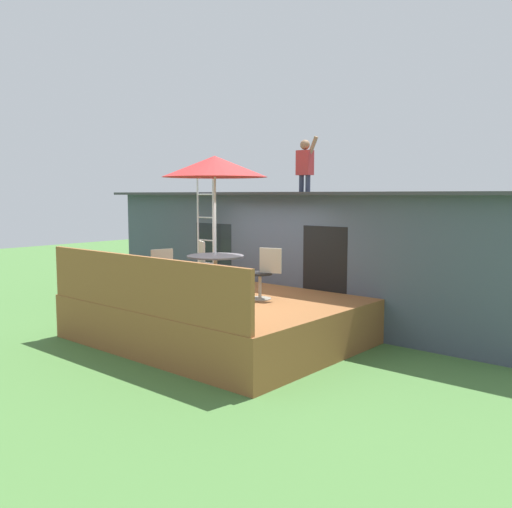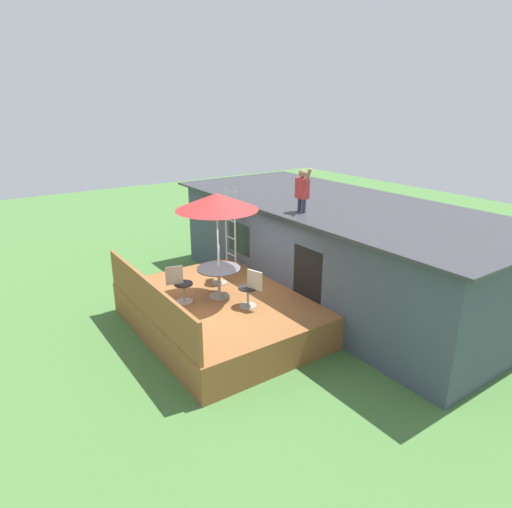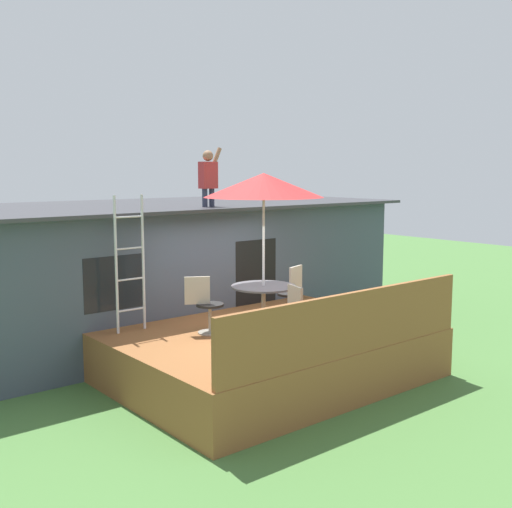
{
  "view_description": "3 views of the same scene",
  "coord_description": "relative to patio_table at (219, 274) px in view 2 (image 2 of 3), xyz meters",
  "views": [
    {
      "loc": [
        6.99,
        -7.21,
        2.66
      ],
      "look_at": [
        0.2,
        0.7,
        1.53
      ],
      "focal_mm": 38.81,
      "sensor_mm": 36.0,
      "label": 1
    },
    {
      "loc": [
        8.54,
        -5.02,
        5.3
      ],
      "look_at": [
        0.37,
        0.66,
        1.87
      ],
      "focal_mm": 31.26,
      "sensor_mm": 36.0,
      "label": 2
    },
    {
      "loc": [
        -6.46,
        -7.63,
        3.38
      ],
      "look_at": [
        0.34,
        0.61,
        1.95
      ],
      "focal_mm": 43.84,
      "sensor_mm": 36.0,
      "label": 3
    }
  ],
  "objects": [
    {
      "name": "person_figure",
      "position": [
        0.45,
        2.14,
        1.92
      ],
      "size": [
        0.47,
        0.2,
        1.11
      ],
      "color": "#33384C",
      "rests_on": "house"
    },
    {
      "name": "deck",
      "position": [
        0.09,
        0.1,
        -0.99
      ],
      "size": [
        4.87,
        3.92,
        0.8
      ],
      "primitive_type": "cube",
      "color": "brown",
      "rests_on": "ground"
    },
    {
      "name": "deck_railing",
      "position": [
        0.09,
        -1.81,
        -0.14
      ],
      "size": [
        4.77,
        0.08,
        0.9
      ],
      "primitive_type": "cube",
      "color": "brown",
      "rests_on": "deck"
    },
    {
      "name": "patio_table",
      "position": [
        0.0,
        0.0,
        0.0
      ],
      "size": [
        1.04,
        1.04,
        0.74
      ],
      "color": "#A59E8C",
      "rests_on": "deck"
    },
    {
      "name": "house",
      "position": [
        0.09,
        3.7,
        -0.03
      ],
      "size": [
        10.5,
        4.5,
        2.7
      ],
      "color": "#424C5B",
      "rests_on": "ground"
    },
    {
      "name": "ground_plane",
      "position": [
        0.09,
        0.1,
        -1.39
      ],
      "size": [
        40.0,
        40.0,
        0.0
      ],
      "primitive_type": "plane",
      "color": "#477538"
    },
    {
      "name": "patio_chair_near",
      "position": [
        -0.23,
        -0.91,
        -0.13
      ],
      "size": [
        0.44,
        0.61,
        0.92
      ],
      "rotation": [
        0.0,
        0.0,
        1.32
      ],
      "color": "#A59E8C",
      "rests_on": "deck"
    },
    {
      "name": "patio_umbrella",
      "position": [
        0.0,
        -0.0,
        1.76
      ],
      "size": [
        1.9,
        1.9,
        2.54
      ],
      "color": "silver",
      "rests_on": "deck"
    },
    {
      "name": "step_ladder",
      "position": [
        -1.65,
        1.36,
        0.51
      ],
      "size": [
        0.52,
        0.04,
        2.2
      ],
      "color": "silver",
      "rests_on": "deck"
    },
    {
      "name": "patio_chair_left",
      "position": [
        -0.81,
        0.47,
        -0.13
      ],
      "size": [
        0.58,
        0.44,
        0.92
      ],
      "rotation": [
        0.0,
        0.0,
        -0.53
      ],
      "color": "#A59E8C",
      "rests_on": "deck"
    },
    {
      "name": "patio_chair_right",
      "position": [
        0.9,
        0.3,
        -0.13
      ],
      "size": [
        0.61,
        0.44,
        0.92
      ],
      "rotation": [
        0.0,
        0.0,
        -2.82
      ],
      "color": "#A59E8C",
      "rests_on": "deck"
    }
  ]
}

